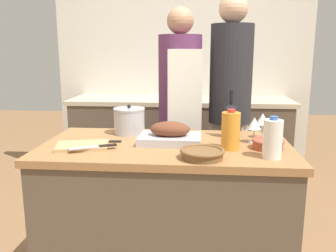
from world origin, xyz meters
TOP-DOWN VIEW (x-y plane):
  - kitchen_island at (0.00, 0.00)m, footprint 1.40×0.75m
  - back_counter at (0.00, 1.46)m, footprint 2.10×0.60m
  - back_wall at (0.00, 1.81)m, footprint 2.60×0.10m
  - roasting_pan at (0.02, 0.03)m, footprint 0.36×0.25m
  - wicker_basket at (0.20, -0.26)m, footprint 0.22×0.22m
  - cutting_board at (-0.45, -0.11)m, footprint 0.31×0.25m
  - stock_pot at (-0.26, 0.23)m, footprint 0.20×0.20m
  - mixing_bowl at (0.55, -0.05)m, footprint 0.17×0.17m
  - juice_jug at (0.35, -0.08)m, footprint 0.10×0.10m
  - milk_jug at (0.54, -0.22)m, footprint 0.09×0.09m
  - wine_bottle_green at (0.37, 0.19)m, footprint 0.07×0.07m
  - wine_glass_left at (0.50, 0.08)m, footprint 0.08×0.08m
  - wine_glass_right at (0.56, 0.19)m, footprint 0.08×0.08m
  - knife_chef at (-0.36, -0.17)m, footprint 0.24×0.14m
  - knife_paring at (-0.35, 0.01)m, footprint 0.19×0.04m
  - condiment_bottle_tall at (0.43, 1.50)m, footprint 0.07×0.07m
  - condiment_bottle_short at (0.04, 1.45)m, footprint 0.05×0.05m
  - person_cook_aproned at (0.04, 0.73)m, footprint 0.33×0.35m
  - person_cook_guest at (0.41, 0.73)m, footprint 0.31×0.31m

SIDE VIEW (x-z plane):
  - kitchen_island at x=0.00m, z-range 0.00..0.87m
  - back_counter at x=0.00m, z-range 0.00..0.93m
  - knife_paring at x=-0.35m, z-range 0.87..0.88m
  - cutting_board at x=-0.45m, z-range 0.87..0.89m
  - knife_chef at x=-0.36m, z-range 0.88..0.89m
  - wicker_basket at x=0.20m, z-range 0.87..0.92m
  - mixing_bowl at x=0.55m, z-range 0.87..0.92m
  - roasting_pan at x=0.02m, z-range 0.85..0.98m
  - person_cook_aproned at x=0.04m, z-range 0.10..1.79m
  - stock_pot at x=-0.26m, z-range 0.86..1.04m
  - milk_jug at x=0.54m, z-range 0.86..1.07m
  - juice_jug at x=0.35m, z-range 0.86..1.08m
  - wine_glass_left at x=0.50m, z-range 0.90..1.05m
  - wine_glass_right at x=0.56m, z-range 0.90..1.06m
  - wine_bottle_green at x=0.37m, z-range 0.84..1.12m
  - condiment_bottle_short at x=0.04m, z-range 0.93..1.07m
  - person_cook_guest at x=0.41m, z-range 0.11..1.89m
  - condiment_bottle_tall at x=0.43m, z-range 0.93..1.10m
  - back_wall at x=0.00m, z-range 0.00..2.55m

